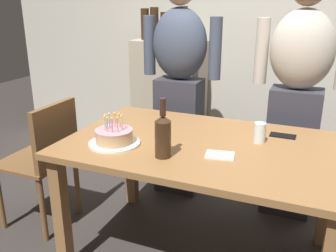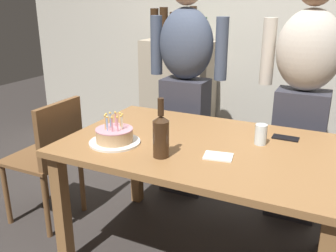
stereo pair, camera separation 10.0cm
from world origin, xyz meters
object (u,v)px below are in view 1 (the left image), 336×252
(cell_phone, at_px, (283,136))
(wine_bottle, at_px, (163,135))
(person_man_bearded, at_px, (179,85))
(dining_chair, at_px, (46,155))
(person_woman_cardigan, at_px, (297,96))
(napkin_stack, at_px, (220,155))
(water_glass_near, at_px, (260,133))
(birthday_cake, at_px, (114,137))

(cell_phone, bearing_deg, wine_bottle, -133.66)
(person_man_bearded, height_order, dining_chair, person_man_bearded)
(person_woman_cardigan, bearing_deg, wine_bottle, 61.32)
(napkin_stack, relative_size, person_woman_cardigan, 0.09)
(water_glass_near, distance_m, person_woman_cardigan, 0.64)
(water_glass_near, height_order, cell_phone, water_glass_near)
(napkin_stack, bearing_deg, wine_bottle, -155.71)
(birthday_cake, bearing_deg, dining_chair, 167.31)
(person_man_bearded, xyz_separation_m, dining_chair, (-0.63, -0.81, -0.36))
(napkin_stack, xyz_separation_m, person_woman_cardigan, (0.29, 0.88, 0.13))
(wine_bottle, distance_m, napkin_stack, 0.31)
(water_glass_near, bearing_deg, person_man_bearded, 139.03)
(water_glass_near, relative_size, napkin_stack, 0.79)
(person_woman_cardigan, bearing_deg, dining_chair, 28.81)
(cell_phone, bearing_deg, napkin_stack, -121.40)
(wine_bottle, bearing_deg, person_woman_cardigan, 61.32)
(birthday_cake, bearing_deg, wine_bottle, -9.34)
(water_glass_near, relative_size, person_man_bearded, 0.07)
(water_glass_near, height_order, person_man_bearded, person_man_bearded)
(birthday_cake, bearing_deg, person_woman_cardigan, 47.90)
(cell_phone, bearing_deg, birthday_cake, -149.22)
(napkin_stack, bearing_deg, water_glass_near, 60.86)
(wine_bottle, bearing_deg, birthday_cake, 170.66)
(wine_bottle, relative_size, person_man_bearded, 0.18)
(wine_bottle, xyz_separation_m, napkin_stack, (0.26, 0.12, -0.11))
(person_man_bearded, bearing_deg, napkin_stack, 122.39)
(person_man_bearded, bearing_deg, dining_chair, 52.29)
(dining_chair, bearing_deg, person_woman_cardigan, 118.81)
(birthday_cake, distance_m, person_woman_cardigan, 1.28)
(cell_phone, distance_m, person_woman_cardigan, 0.49)
(wine_bottle, height_order, dining_chair, wine_bottle)
(person_woman_cardigan, xyz_separation_m, dining_chair, (-1.47, -0.81, -0.36))
(person_man_bearded, relative_size, dining_chair, 1.90)
(birthday_cake, xyz_separation_m, person_woman_cardigan, (0.86, 0.95, 0.09))
(birthday_cake, relative_size, dining_chair, 0.32)
(napkin_stack, xyz_separation_m, dining_chair, (-1.19, 0.07, -0.23))
(birthday_cake, height_order, napkin_stack, birthday_cake)
(birthday_cake, relative_size, person_man_bearded, 0.17)
(napkin_stack, distance_m, person_man_bearded, 1.05)
(water_glass_near, xyz_separation_m, wine_bottle, (-0.41, -0.38, 0.06))
(birthday_cake, xyz_separation_m, wine_bottle, (0.31, -0.05, 0.08))
(water_glass_near, bearing_deg, dining_chair, -171.70)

